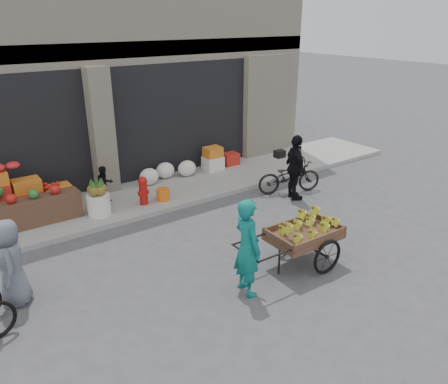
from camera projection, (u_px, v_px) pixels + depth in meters
ground at (215, 279)px, 7.84m from camera, size 80.00×80.00×0.00m
sidewalk at (122, 202)px, 10.90m from camera, size 18.00×2.20×0.12m
building at (57, 54)px, 12.63m from camera, size 14.00×6.45×7.00m
fruit_display at (8, 199)px, 9.54m from camera, size 3.10×1.12×1.24m
pineapple_bin at (99, 205)px, 10.00m from camera, size 0.52×0.52×0.50m
fire_hydrant at (143, 190)px, 10.51m from camera, size 0.22×0.22×0.71m
orange_bucket at (163, 194)px, 10.83m from camera, size 0.32×0.32×0.30m
right_bay_goods at (197, 164)px, 12.64m from camera, size 3.35×0.60×0.70m
seated_person at (105, 185)px, 10.59m from camera, size 0.51×0.43×0.93m
banana_cart at (302, 233)px, 8.02m from camera, size 2.28×1.02×0.94m
vendor_woman at (247, 247)px, 7.17m from camera, size 0.48×0.67×1.71m
vendor_grey at (11, 263)px, 6.94m from camera, size 0.61×0.80×1.48m
bicycle at (289, 176)px, 11.53m from camera, size 1.82×1.18×0.90m
cyclist at (295, 168)px, 10.97m from camera, size 0.74×1.07×1.68m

